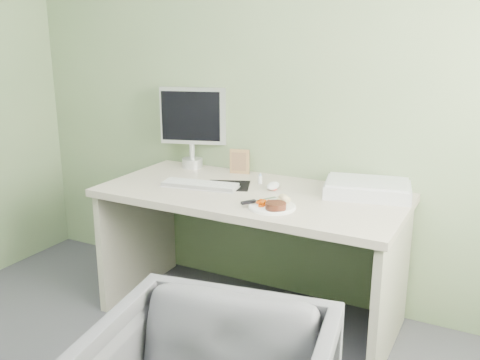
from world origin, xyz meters
The scene contains 14 objects.
wall_back centered at (0.00, 2.00, 1.35)m, with size 3.50×3.50×0.00m, color gray.
desk centered at (0.00, 1.62, 0.55)m, with size 1.60×0.75×0.73m.
plate centered at (0.21, 1.43, 0.74)m, with size 0.22×0.22×0.01m, color white.
steak centered at (0.24, 1.39, 0.76)m, with size 0.10×0.10×0.03m, color black.
potato_pile centered at (0.24, 1.48, 0.77)m, with size 0.10×0.07×0.05m, color tan.
carrot_heap centered at (0.16, 1.41, 0.76)m, with size 0.06×0.05×0.04m, color #D74704.
steak_knife centered at (0.12, 1.42, 0.75)m, with size 0.12×0.18×0.01m.
mousepad centered at (-0.16, 1.66, 0.73)m, with size 0.23×0.20×0.00m, color black.
keyboard centered at (-0.28, 1.57, 0.75)m, with size 0.41×0.12×0.02m, color white.
computer_mouse centered at (0.09, 1.72, 0.75)m, with size 0.06×0.11×0.04m, color white.
photo_frame centered at (-0.22, 1.92, 0.80)m, with size 0.12×0.01×0.15m, color #8E6142.
eyedrop_bottle centered at (-0.02, 1.78, 0.76)m, with size 0.02×0.02×0.06m.
scanner centered at (0.56, 1.84, 0.76)m, with size 0.43×0.28×0.07m, color silver.
monitor centered at (-0.55, 1.94, 1.01)m, with size 0.40×0.17×0.49m.
Camera 1 is at (1.19, -0.78, 1.55)m, focal length 40.00 mm.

